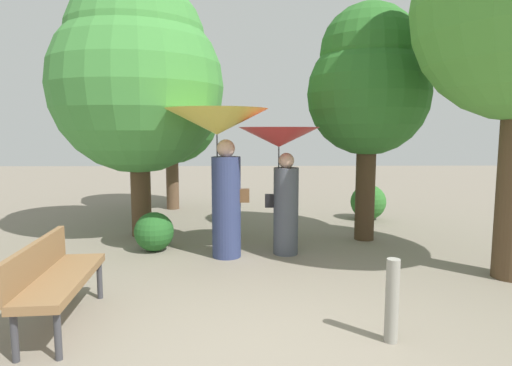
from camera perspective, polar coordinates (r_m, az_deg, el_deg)
ground_plane at (r=3.95m, az=0.93°, el=-21.70°), size 40.00×40.00×0.00m
person_left at (r=6.42m, az=-4.83°, el=5.18°), size 1.50×1.50×2.21m
person_right at (r=6.58m, az=3.32°, el=2.99°), size 1.21×1.21×1.94m
park_bench at (r=4.70m, az=-25.04°, el=-10.84°), size 0.61×1.53×0.83m
tree_near_left at (r=8.06m, az=-15.33°, el=13.64°), size 3.00×3.00×4.55m
tree_near_right at (r=7.72m, az=14.53°, el=12.69°), size 2.06×2.06×4.00m
tree_mid_left at (r=10.64m, az=-11.11°, el=9.66°), size 2.27×2.27×3.75m
bush_path_left at (r=9.61m, az=14.50°, el=-2.42°), size 0.75×0.75×0.75m
bush_path_right at (r=7.07m, az=-13.22°, el=-6.24°), size 0.62×0.62×0.62m
path_marker_post at (r=4.19m, az=17.41°, el=-14.52°), size 0.12×0.12×0.77m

